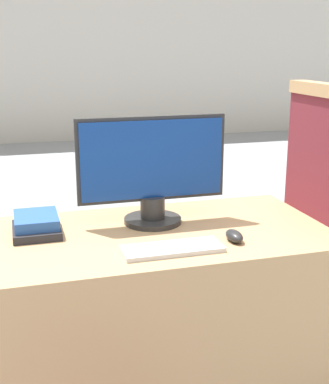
{
  "coord_description": "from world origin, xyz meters",
  "views": [
    {
      "loc": [
        -0.53,
        -1.48,
        1.41
      ],
      "look_at": [
        -0.01,
        0.32,
        0.89
      ],
      "focal_mm": 50.0,
      "sensor_mm": 36.0,
      "label": 1
    }
  ],
  "objects_px": {
    "monitor": "(152,171)",
    "mouse": "(234,236)",
    "keyboard": "(172,249)",
    "book_stack": "(36,225)"
  },
  "relations": [
    {
      "from": "book_stack",
      "to": "keyboard",
      "type": "bearing_deg",
      "value": -35.78
    },
    {
      "from": "monitor",
      "to": "keyboard",
      "type": "relative_size",
      "value": 1.7
    },
    {
      "from": "book_stack",
      "to": "mouse",
      "type": "bearing_deg",
      "value": -22.77
    },
    {
      "from": "keyboard",
      "to": "book_stack",
      "type": "height_order",
      "value": "book_stack"
    },
    {
      "from": "monitor",
      "to": "mouse",
      "type": "xyz_separation_m",
      "value": [
        0.23,
        -0.28,
        -0.19
      ]
    },
    {
      "from": "monitor",
      "to": "mouse",
      "type": "distance_m",
      "value": 0.41
    },
    {
      "from": "book_stack",
      "to": "monitor",
      "type": "bearing_deg",
      "value": 0.14
    },
    {
      "from": "keyboard",
      "to": "book_stack",
      "type": "distance_m",
      "value": 0.54
    },
    {
      "from": "monitor",
      "to": "book_stack",
      "type": "bearing_deg",
      "value": -179.86
    },
    {
      "from": "monitor",
      "to": "mouse",
      "type": "bearing_deg",
      "value": -51.43
    }
  ]
}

